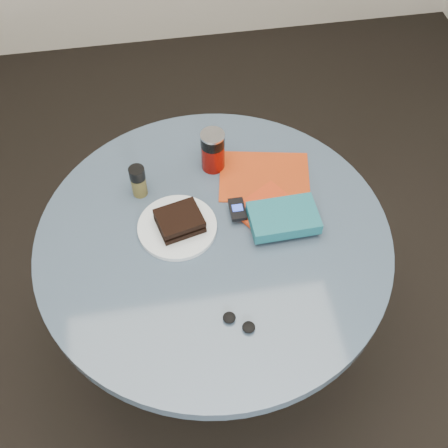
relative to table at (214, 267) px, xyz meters
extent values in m
plane|color=black|center=(0.00, 0.00, -0.59)|extent=(4.00, 4.00, 0.00)
cylinder|color=black|center=(0.00, 0.00, -0.57)|extent=(0.48, 0.48, 0.03)
cylinder|color=black|center=(0.00, 0.00, -0.22)|extent=(0.11, 0.11, 0.68)
cylinder|color=#36485A|center=(0.00, 0.00, 0.14)|extent=(1.00, 1.00, 0.04)
cylinder|color=white|center=(-0.10, 0.04, 0.17)|extent=(0.24, 0.24, 0.01)
cube|color=black|center=(-0.09, 0.04, 0.19)|extent=(0.14, 0.13, 0.02)
cube|color=#3D2B17|center=(-0.09, 0.04, 0.20)|extent=(0.13, 0.11, 0.01)
cube|color=black|center=(-0.09, 0.04, 0.21)|extent=(0.14, 0.13, 0.02)
cylinder|color=#6A0B05|center=(0.04, 0.26, 0.21)|extent=(0.08, 0.08, 0.09)
cylinder|color=black|center=(0.04, 0.26, 0.27)|extent=(0.08, 0.08, 0.04)
cylinder|color=silver|center=(0.04, 0.26, 0.30)|extent=(0.08, 0.08, 0.01)
cylinder|color=brown|center=(-0.19, 0.19, 0.20)|extent=(0.05, 0.05, 0.07)
cylinder|color=black|center=(-0.19, 0.19, 0.25)|extent=(0.05, 0.05, 0.04)
cube|color=#9F320E|center=(0.19, 0.19, 0.17)|extent=(0.30, 0.25, 0.00)
cube|color=#B12D0E|center=(0.16, 0.07, 0.17)|extent=(0.19, 0.18, 0.01)
cube|color=#145460|center=(0.20, 0.00, 0.20)|extent=(0.19, 0.13, 0.04)
cube|color=black|center=(0.08, 0.06, 0.19)|extent=(0.04, 0.08, 0.01)
cube|color=blue|center=(0.08, 0.06, 0.19)|extent=(0.03, 0.02, 0.00)
ellipsoid|color=black|center=(0.00, -0.26, 0.17)|extent=(0.05, 0.05, 0.02)
ellipsoid|color=black|center=(0.04, -0.30, 0.17)|extent=(0.05, 0.05, 0.02)
camera|label=1|loc=(-0.12, -0.90, 1.44)|focal=45.00mm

